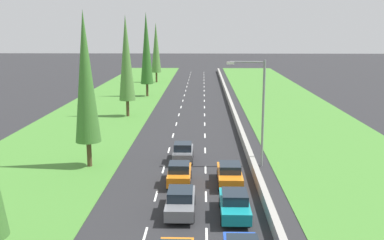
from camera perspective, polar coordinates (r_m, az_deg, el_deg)
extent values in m
plane|color=#28282B|center=(63.35, 0.03, 1.18)|extent=(300.00, 300.00, 0.00)
cube|color=#478433|center=(64.89, -11.21, 1.23)|extent=(14.00, 140.00, 0.04)
cube|color=#478433|center=(64.62, 12.86, 1.11)|extent=(14.00, 140.00, 0.04)
cube|color=#9E9B93|center=(63.39, 5.19, 1.53)|extent=(0.44, 120.00, 0.85)
cube|color=white|center=(26.16, -6.06, -14.48)|extent=(0.14, 2.00, 0.01)
cube|color=white|center=(31.62, -4.65, -9.71)|extent=(0.14, 2.00, 0.01)
cube|color=white|center=(37.24, -3.68, -6.35)|extent=(0.14, 2.00, 0.01)
cube|color=white|center=(42.97, -2.98, -3.88)|extent=(0.14, 2.00, 0.01)
cube|color=white|center=(48.76, -2.45, -2.00)|extent=(0.14, 2.00, 0.01)
cube|color=white|center=(54.60, -2.03, -0.52)|extent=(0.14, 2.00, 0.01)
cube|color=white|center=(60.47, -1.69, 0.68)|extent=(0.14, 2.00, 0.01)
cube|color=white|center=(66.36, -1.42, 1.67)|extent=(0.14, 2.00, 0.01)
cube|color=white|center=(72.27, -1.18, 2.49)|extent=(0.14, 2.00, 0.01)
cube|color=white|center=(78.19, -0.99, 3.19)|extent=(0.14, 2.00, 0.01)
cube|color=white|center=(84.13, -0.82, 3.79)|extent=(0.14, 2.00, 0.01)
cube|color=white|center=(90.07, -0.67, 4.31)|extent=(0.14, 2.00, 0.01)
cube|color=white|center=(96.02, -0.54, 4.77)|extent=(0.14, 2.00, 0.01)
cube|color=white|center=(101.98, -0.43, 5.17)|extent=(0.14, 2.00, 0.01)
cube|color=white|center=(107.94, -0.32, 5.53)|extent=(0.14, 2.00, 0.01)
cube|color=white|center=(113.91, -0.23, 5.85)|extent=(0.14, 2.00, 0.01)
cube|color=white|center=(119.87, -0.15, 6.14)|extent=(0.14, 2.00, 0.01)
cube|color=white|center=(25.96, 1.89, -14.63)|extent=(0.14, 2.00, 0.01)
cube|color=white|center=(31.45, 1.80, -9.79)|extent=(0.14, 2.00, 0.01)
cube|color=white|center=(37.10, 1.74, -6.40)|extent=(0.14, 2.00, 0.01)
cube|color=white|center=(42.85, 1.70, -3.92)|extent=(0.14, 2.00, 0.01)
cube|color=white|center=(48.65, 1.67, -2.02)|extent=(0.14, 2.00, 0.01)
cube|color=white|center=(54.50, 1.64, -0.53)|extent=(0.14, 2.00, 0.01)
cube|color=white|center=(60.38, 1.62, 0.67)|extent=(0.14, 2.00, 0.01)
cube|color=white|center=(66.28, 1.61, 1.65)|extent=(0.14, 2.00, 0.01)
cube|color=white|center=(72.20, 1.59, 2.48)|extent=(0.14, 2.00, 0.01)
cube|color=white|center=(78.13, 1.58, 3.18)|extent=(0.14, 2.00, 0.01)
cube|color=white|center=(84.07, 1.57, 3.78)|extent=(0.14, 2.00, 0.01)
cube|color=white|center=(90.01, 1.56, 4.30)|extent=(0.14, 2.00, 0.01)
cube|color=white|center=(95.97, 1.56, 4.76)|extent=(0.14, 2.00, 0.01)
cube|color=white|center=(101.93, 1.55, 5.16)|extent=(0.14, 2.00, 0.01)
cube|color=white|center=(107.89, 1.54, 5.52)|extent=(0.14, 2.00, 0.01)
cube|color=white|center=(113.86, 1.54, 5.84)|extent=(0.14, 2.00, 0.01)
cube|color=white|center=(119.83, 1.53, 6.13)|extent=(0.14, 2.00, 0.01)
cube|color=slate|center=(28.59, -1.48, -10.59)|extent=(1.76, 4.50, 0.72)
cube|color=#19232D|center=(28.21, -1.50, -9.46)|extent=(1.56, 1.90, 0.60)
cylinder|color=black|center=(30.07, -2.89, -10.19)|extent=(0.22, 0.64, 0.64)
cylinder|color=black|center=(29.99, 0.21, -10.23)|extent=(0.22, 0.64, 0.64)
cylinder|color=black|center=(27.50, -3.33, -12.35)|extent=(0.22, 0.64, 0.64)
cylinder|color=black|center=(27.42, 0.08, -12.41)|extent=(0.22, 0.64, 0.64)
cube|color=orange|center=(33.68, -1.62, -7.06)|extent=(1.68, 3.90, 0.76)
cube|color=#19232D|center=(33.18, -1.65, -6.08)|extent=(1.52, 1.60, 0.64)
cylinder|color=black|center=(34.99, -2.76, -7.00)|extent=(0.22, 0.64, 0.64)
cylinder|color=black|center=(34.92, -0.26, -7.02)|extent=(0.22, 0.64, 0.64)
cylinder|color=black|center=(32.72, -3.07, -8.35)|extent=(0.22, 0.64, 0.64)
cylinder|color=black|center=(32.64, -0.38, -8.38)|extent=(0.22, 0.64, 0.64)
cube|color=teal|center=(28.28, 5.46, -10.90)|extent=(1.76, 4.50, 0.72)
cube|color=#19232D|center=(27.90, 5.51, -9.76)|extent=(1.56, 1.90, 0.60)
cylinder|color=black|center=(29.66, 3.69, -10.52)|extent=(0.22, 0.64, 0.64)
cylinder|color=black|center=(29.77, 6.82, -10.49)|extent=(0.22, 0.64, 0.64)
cylinder|color=black|center=(27.10, 3.92, -12.74)|extent=(0.22, 0.64, 0.64)
cylinder|color=black|center=(27.22, 7.38, -12.70)|extent=(0.22, 0.64, 0.64)
cube|color=slate|center=(39.31, -1.15, -4.30)|extent=(1.68, 3.90, 0.76)
cube|color=#19232D|center=(38.84, -1.18, -3.43)|extent=(1.52, 1.60, 0.64)
cylinder|color=black|center=(40.62, -2.15, -4.34)|extent=(0.22, 0.64, 0.64)
cylinder|color=black|center=(40.55, 0.00, -4.36)|extent=(0.22, 0.64, 0.64)
cylinder|color=black|center=(38.30, -2.37, -5.33)|extent=(0.22, 0.64, 0.64)
cylinder|color=black|center=(38.23, -0.09, -5.35)|extent=(0.22, 0.64, 0.64)
cube|color=orange|center=(33.75, 4.85, -7.09)|extent=(1.76, 4.50, 0.72)
cube|color=#19232D|center=(33.41, 4.88, -6.10)|extent=(1.56, 1.90, 0.60)
cylinder|color=black|center=(35.15, 3.39, -6.92)|extent=(0.22, 0.64, 0.64)
cylinder|color=black|center=(35.24, 6.01, -6.91)|extent=(0.22, 0.64, 0.64)
cylinder|color=black|center=(32.52, 3.56, -8.48)|extent=(0.22, 0.64, 0.64)
cylinder|color=black|center=(32.62, 6.40, -8.47)|extent=(0.22, 0.64, 0.64)
cylinder|color=#4C3823|center=(38.64, -13.05, -4.27)|extent=(0.40, 0.40, 2.20)
cone|color=#3D752D|center=(37.42, -13.51, 5.39)|extent=(2.13, 2.13, 10.85)
cylinder|color=#4C3823|center=(59.81, -8.25, 1.51)|extent=(0.40, 0.40, 2.20)
cone|color=#4C7F38|center=(59.02, -8.44, 7.90)|extent=(2.13, 2.13, 11.14)
cylinder|color=#4C3823|center=(77.34, -5.77, 3.85)|extent=(0.41, 0.41, 2.20)
cone|color=#2D6623|center=(76.70, -5.88, 9.16)|extent=(2.16, 2.16, 12.11)
cylinder|color=#4C3823|center=(97.59, -4.58, 5.49)|extent=(0.40, 0.40, 2.20)
cone|color=#4C7F38|center=(97.12, -4.64, 9.26)|extent=(2.12, 2.12, 10.65)
cylinder|color=gray|center=(37.43, 9.11, 0.72)|extent=(0.20, 0.20, 9.00)
cylinder|color=gray|center=(36.70, 7.15, 7.42)|extent=(2.80, 0.12, 0.12)
cube|color=silver|center=(36.59, 4.94, 7.30)|extent=(0.60, 0.28, 0.20)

